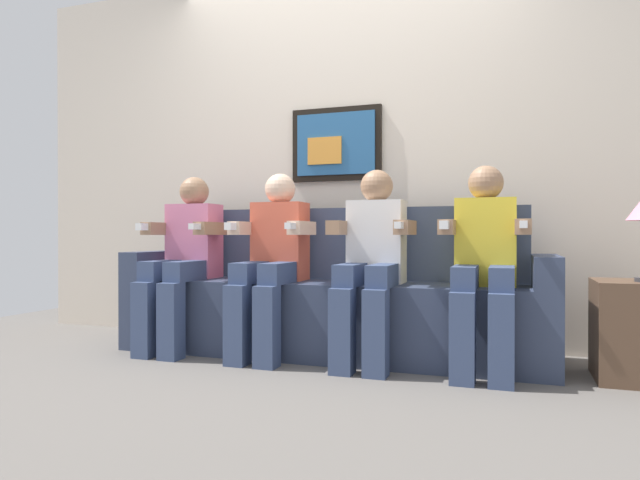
{
  "coord_description": "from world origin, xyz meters",
  "views": [
    {
      "loc": [
        1.06,
        -2.92,
        0.72
      ],
      "look_at": [
        0.0,
        0.15,
        0.7
      ],
      "focal_mm": 31.36,
      "sensor_mm": 36.0,
      "label": 1
    }
  ],
  "objects_px": {
    "couch": "(329,303)",
    "person_left_center": "(272,256)",
    "person_rightmost": "(485,258)",
    "side_table_right": "(638,331)",
    "person_leftmost": "(184,254)",
    "person_right_center": "(372,257)"
  },
  "relations": [
    {
      "from": "person_leftmost",
      "to": "side_table_right",
      "type": "bearing_deg",
      "value": 1.37
    },
    {
      "from": "side_table_right",
      "to": "person_leftmost",
      "type": "bearing_deg",
      "value": -178.63
    },
    {
      "from": "person_right_center",
      "to": "person_rightmost",
      "type": "distance_m",
      "value": 0.61
    },
    {
      "from": "couch",
      "to": "person_right_center",
      "type": "distance_m",
      "value": 0.46
    },
    {
      "from": "person_leftmost",
      "to": "person_left_center",
      "type": "relative_size",
      "value": 1.0
    },
    {
      "from": "person_leftmost",
      "to": "person_left_center",
      "type": "height_order",
      "value": "same"
    },
    {
      "from": "person_right_center",
      "to": "side_table_right",
      "type": "relative_size",
      "value": 2.22
    },
    {
      "from": "couch",
      "to": "person_left_center",
      "type": "relative_size",
      "value": 2.34
    },
    {
      "from": "person_leftmost",
      "to": "person_right_center",
      "type": "relative_size",
      "value": 1.0
    },
    {
      "from": "person_leftmost",
      "to": "person_right_center",
      "type": "bearing_deg",
      "value": 0.02
    },
    {
      "from": "person_right_center",
      "to": "side_table_right",
      "type": "xyz_separation_m",
      "value": [
        1.34,
        0.06,
        -0.36
      ]
    },
    {
      "from": "couch",
      "to": "person_rightmost",
      "type": "bearing_deg",
      "value": -10.43
    },
    {
      "from": "couch",
      "to": "person_right_center",
      "type": "xyz_separation_m",
      "value": [
        0.31,
        -0.17,
        0.29
      ]
    },
    {
      "from": "person_leftmost",
      "to": "person_rightmost",
      "type": "distance_m",
      "value": 1.84
    },
    {
      "from": "person_rightmost",
      "to": "side_table_right",
      "type": "xyz_separation_m",
      "value": [
        0.73,
        0.06,
        -0.36
      ]
    },
    {
      "from": "person_left_center",
      "to": "person_rightmost",
      "type": "bearing_deg",
      "value": 0.0
    },
    {
      "from": "person_right_center",
      "to": "side_table_right",
      "type": "bearing_deg",
      "value": 2.6
    },
    {
      "from": "side_table_right",
      "to": "person_left_center",
      "type": "bearing_deg",
      "value": -178.2
    },
    {
      "from": "person_leftmost",
      "to": "person_left_center",
      "type": "distance_m",
      "value": 0.61
    },
    {
      "from": "couch",
      "to": "person_rightmost",
      "type": "distance_m",
      "value": 0.98
    },
    {
      "from": "person_rightmost",
      "to": "side_table_right",
      "type": "relative_size",
      "value": 2.22
    },
    {
      "from": "person_leftmost",
      "to": "side_table_right",
      "type": "relative_size",
      "value": 2.22
    }
  ]
}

